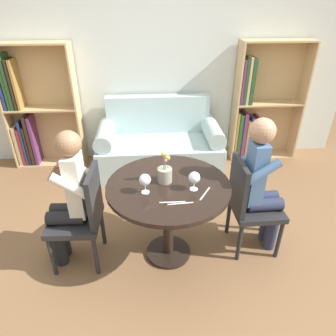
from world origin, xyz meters
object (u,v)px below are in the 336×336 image
chair_left (83,214)px  person_right (262,184)px  bookshelf_left (33,112)px  chair_right (249,202)px  wine_glass_right (194,178)px  flower_vase (165,173)px  wine_glass_left (145,180)px  couch (159,146)px  person_left (68,199)px  bookshelf_right (257,110)px

chair_left → person_right: person_right is taller
bookshelf_left → chair_right: bearing=-37.9°
bookshelf_left → wine_glass_right: bookshelf_left is taller
chair_right → flower_vase: size_ratio=3.27×
wine_glass_right → flower_vase: 0.25m
chair_left → wine_glass_left: 0.65m
chair_right → couch: bearing=23.6°
chair_right → person_left: (-1.52, -0.05, 0.15)m
bookshelf_right → chair_left: (-2.07, -1.88, -0.20)m
couch → bookshelf_right: bearing=11.2°
bookshelf_right → person_right: size_ratio=1.26×
person_left → wine_glass_right: bearing=87.1°
couch → chair_left: 1.77m
chair_left → wine_glass_right: 0.98m
bookshelf_left → wine_glass_left: (1.45, -1.98, 0.12)m
couch → person_right: 1.78m
couch → wine_glass_right: (0.19, -1.70, 0.55)m
bookshelf_right → wine_glass_right: (-1.17, -1.97, 0.16)m
bookshelf_left → bookshelf_right: bearing=-0.0°
chair_left → bookshelf_right: bearing=134.8°
chair_left → flower_vase: flower_vase is taller
chair_left → wine_glass_left: bearing=81.6°
person_right → wine_glass_right: (-0.61, -0.15, 0.19)m
chair_right → wine_glass_left: wine_glass_left is taller
bookshelf_right → flower_vase: bookshelf_right is taller
person_right → flower_vase: size_ratio=4.61×
person_left → couch: bearing=156.0°
person_left → wine_glass_left: (0.62, -0.11, 0.22)m
wine_glass_left → bookshelf_left: bearing=126.1°
chair_left → person_right: size_ratio=0.71×
bookshelf_left → person_right: 3.04m
person_right → flower_vase: 0.84m
flower_vase → bookshelf_left: bearing=131.1°
person_left → wine_glass_left: 0.67m
chair_right → person_right: bearing=-89.2°
chair_right → wine_glass_right: 0.65m
bookshelf_right → chair_left: bearing=-137.8°
couch → bookshelf_right: 1.44m
couch → person_left: person_left is taller
bookshelf_left → chair_left: (0.92, -1.88, -0.25)m
bookshelf_left → flower_vase: bearing=-48.9°
couch → person_left: bearing=-116.6°
wine_glass_right → flower_vase: bearing=148.8°
bookshelf_left → chair_right: size_ratio=1.77×
chair_right → flower_vase: flower_vase is taller
bookshelf_right → wine_glass_right: bookshelf_right is taller
wine_glass_right → flower_vase: (-0.22, 0.13, -0.02)m
wine_glass_left → flower_vase: flower_vase is taller
bookshelf_left → wine_glass_right: (1.82, -1.97, 0.11)m
bookshelf_left → person_left: size_ratio=1.29×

